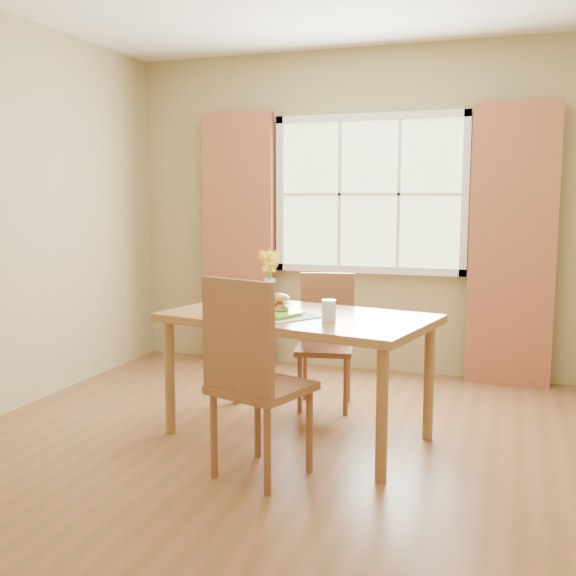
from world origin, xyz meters
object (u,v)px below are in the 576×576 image
(chair_near, at_px, (250,371))
(water_glass, at_px, (329,311))
(croissant_sandwich, at_px, (279,303))
(flower_vase, at_px, (270,271))
(chair_far, at_px, (326,334))
(dining_table, at_px, (298,327))

(chair_near, height_order, water_glass, chair_near)
(croissant_sandwich, bearing_deg, flower_vase, 142.77)
(chair_near, height_order, flower_vase, flower_vase)
(chair_far, relative_size, water_glass, 7.57)
(chair_near, relative_size, flower_vase, 2.93)
(chair_far, xyz_separation_m, croissant_sandwich, (-0.09, -0.77, 0.33))
(chair_far, xyz_separation_m, flower_vase, (-0.26, -0.46, 0.49))
(croissant_sandwich, xyz_separation_m, flower_vase, (-0.17, 0.31, 0.15))
(dining_table, relative_size, water_glass, 13.99)
(dining_table, xyz_separation_m, water_glass, (0.24, -0.17, 0.14))
(chair_near, bearing_deg, chair_far, 107.76)
(dining_table, relative_size, chair_far, 1.85)
(chair_far, bearing_deg, croissant_sandwich, -106.87)
(croissant_sandwich, height_order, water_glass, croissant_sandwich)
(chair_near, distance_m, flower_vase, 1.06)
(flower_vase, bearing_deg, chair_near, -75.78)
(chair_far, bearing_deg, dining_table, -99.26)
(dining_table, bearing_deg, croissant_sandwich, -133.97)
(chair_far, height_order, croissant_sandwich, chair_far)
(chair_far, relative_size, flower_vase, 2.55)
(water_glass, bearing_deg, dining_table, 144.61)
(chair_far, relative_size, croissant_sandwich, 5.09)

